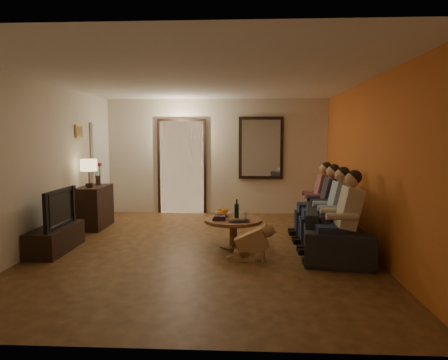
{
  "coord_description": "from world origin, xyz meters",
  "views": [
    {
      "loc": [
        0.62,
        -6.08,
        1.72
      ],
      "look_at": [
        0.3,
        0.3,
        1.05
      ],
      "focal_mm": 32.0,
      "sensor_mm": 36.0,
      "label": 1
    }
  ],
  "objects_px": {
    "person_a": "(344,222)",
    "person_d": "(319,201)",
    "tv": "(54,208)",
    "table_lamp": "(89,173)",
    "dresser": "(95,207)",
    "person_c": "(326,207)",
    "dog": "(252,241)",
    "tv_stand": "(56,239)",
    "coffee_table": "(233,233)",
    "wine_bottle": "(237,208)",
    "person_b": "(334,214)",
    "sofa": "(336,227)",
    "bowl": "(223,214)",
    "laptop": "(239,222)"
  },
  "relations": [
    {
      "from": "person_a",
      "to": "person_d",
      "type": "relative_size",
      "value": 1.0
    },
    {
      "from": "tv",
      "to": "table_lamp",
      "type": "bearing_deg",
      "value": 0.0
    },
    {
      "from": "dresser",
      "to": "tv",
      "type": "distance_m",
      "value": 1.64
    },
    {
      "from": "table_lamp",
      "to": "person_c",
      "type": "xyz_separation_m",
      "value": [
        4.21,
        -0.72,
        -0.48
      ]
    },
    {
      "from": "dog",
      "to": "person_c",
      "type": "bearing_deg",
      "value": 41.56
    },
    {
      "from": "tv_stand",
      "to": "coffee_table",
      "type": "distance_m",
      "value": 2.73
    },
    {
      "from": "table_lamp",
      "to": "tv",
      "type": "relative_size",
      "value": 0.54
    },
    {
      "from": "dresser",
      "to": "dog",
      "type": "distance_m",
      "value": 3.56
    },
    {
      "from": "wine_bottle",
      "to": "tv",
      "type": "bearing_deg",
      "value": -170.07
    },
    {
      "from": "tv_stand",
      "to": "person_c",
      "type": "height_order",
      "value": "person_c"
    },
    {
      "from": "dresser",
      "to": "tv_stand",
      "type": "height_order",
      "value": "dresser"
    },
    {
      "from": "person_b",
      "to": "dog",
      "type": "relative_size",
      "value": 2.14
    },
    {
      "from": "dresser",
      "to": "person_a",
      "type": "height_order",
      "value": "person_a"
    },
    {
      "from": "tv",
      "to": "person_b",
      "type": "bearing_deg",
      "value": -88.84
    },
    {
      "from": "dresser",
      "to": "wine_bottle",
      "type": "xyz_separation_m",
      "value": [
        2.76,
        -1.14,
        0.2
      ]
    },
    {
      "from": "wine_bottle",
      "to": "dog",
      "type": "bearing_deg",
      "value": -74.19
    },
    {
      "from": "wine_bottle",
      "to": "coffee_table",
      "type": "bearing_deg",
      "value": -116.57
    },
    {
      "from": "tv_stand",
      "to": "sofa",
      "type": "distance_m",
      "value": 4.33
    },
    {
      "from": "person_a",
      "to": "coffee_table",
      "type": "xyz_separation_m",
      "value": [
        -1.5,
        0.9,
        -0.38
      ]
    },
    {
      "from": "person_a",
      "to": "wine_bottle",
      "type": "bearing_deg",
      "value": 145.55
    },
    {
      "from": "dresser",
      "to": "bowl",
      "type": "xyz_separation_m",
      "value": [
        2.53,
        -1.02,
        0.08
      ]
    },
    {
      "from": "person_d",
      "to": "bowl",
      "type": "xyz_separation_m",
      "value": [
        -1.68,
        -0.68,
        -0.12
      ]
    },
    {
      "from": "person_b",
      "to": "person_c",
      "type": "distance_m",
      "value": 0.6
    },
    {
      "from": "bowl",
      "to": "person_b",
      "type": "bearing_deg",
      "value": -17.07
    },
    {
      "from": "person_b",
      "to": "sofa",
      "type": "bearing_deg",
      "value": 71.57
    },
    {
      "from": "person_b",
      "to": "wine_bottle",
      "type": "relative_size",
      "value": 3.87
    },
    {
      "from": "laptop",
      "to": "dresser",
      "type": "bearing_deg",
      "value": 141.21
    },
    {
      "from": "tv",
      "to": "person_b",
      "type": "xyz_separation_m",
      "value": [
        4.21,
        0.09,
        -0.07
      ]
    },
    {
      "from": "tv_stand",
      "to": "sofa",
      "type": "bearing_deg",
      "value": 5.11
    },
    {
      "from": "person_d",
      "to": "laptop",
      "type": "distance_m",
      "value": 1.84
    },
    {
      "from": "tv_stand",
      "to": "person_c",
      "type": "xyz_separation_m",
      "value": [
        4.21,
        0.69,
        0.41
      ]
    },
    {
      "from": "dresser",
      "to": "person_d",
      "type": "height_order",
      "value": "person_d"
    },
    {
      "from": "person_b",
      "to": "dog",
      "type": "distance_m",
      "value": 1.33
    },
    {
      "from": "dresser",
      "to": "person_c",
      "type": "height_order",
      "value": "person_c"
    },
    {
      "from": "person_c",
      "to": "person_d",
      "type": "bearing_deg",
      "value": 90.0
    },
    {
      "from": "person_c",
      "to": "laptop",
      "type": "distance_m",
      "value": 1.53
    },
    {
      "from": "person_c",
      "to": "laptop",
      "type": "bearing_deg",
      "value": -157.44
    },
    {
      "from": "sofa",
      "to": "person_b",
      "type": "xyz_separation_m",
      "value": [
        -0.1,
        -0.3,
        0.26
      ]
    },
    {
      "from": "laptop",
      "to": "wine_bottle",
      "type": "bearing_deg",
      "value": 87.12
    },
    {
      "from": "laptop",
      "to": "tv",
      "type": "bearing_deg",
      "value": 171.72
    },
    {
      "from": "tv",
      "to": "person_a",
      "type": "bearing_deg",
      "value": -96.97
    },
    {
      "from": "person_a",
      "to": "wine_bottle",
      "type": "distance_m",
      "value": 1.76
    },
    {
      "from": "table_lamp",
      "to": "sofa",
      "type": "height_order",
      "value": "table_lamp"
    },
    {
      "from": "person_c",
      "to": "person_d",
      "type": "relative_size",
      "value": 1.0
    },
    {
      "from": "sofa",
      "to": "coffee_table",
      "type": "xyz_separation_m",
      "value": [
        -1.6,
        -0.0,
        -0.12
      ]
    },
    {
      "from": "person_c",
      "to": "person_a",
      "type": "bearing_deg",
      "value": -90.0
    },
    {
      "from": "dresser",
      "to": "laptop",
      "type": "bearing_deg",
      "value": -28.42
    },
    {
      "from": "dresser",
      "to": "tv",
      "type": "bearing_deg",
      "value": -90.0
    },
    {
      "from": "tv",
      "to": "sofa",
      "type": "bearing_deg",
      "value": -84.89
    },
    {
      "from": "person_b",
      "to": "wine_bottle",
      "type": "bearing_deg",
      "value": 164.72
    }
  ]
}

